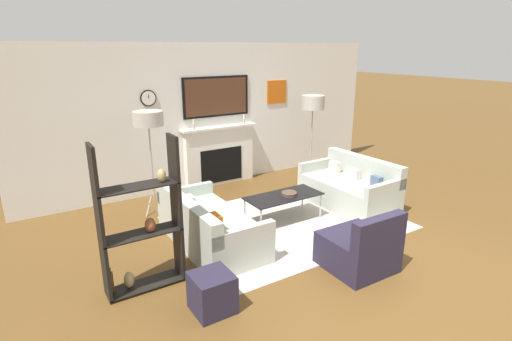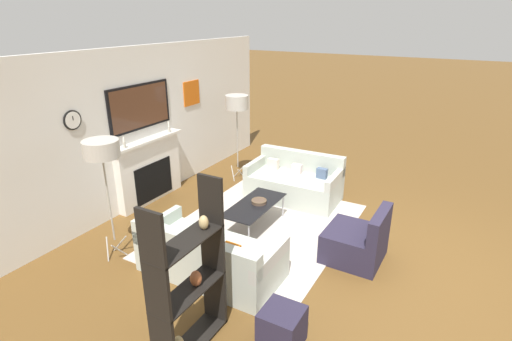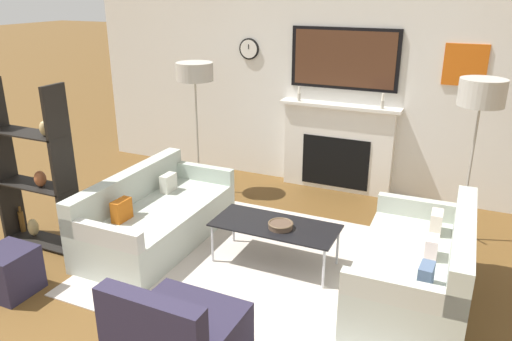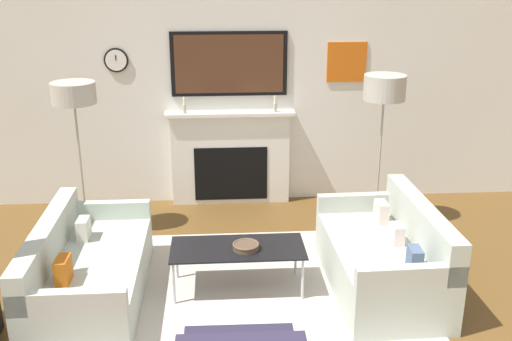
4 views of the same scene
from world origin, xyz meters
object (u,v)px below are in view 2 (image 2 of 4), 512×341
at_px(ottoman, 282,327).
at_px(armchair, 357,242).
at_px(floor_lamp_left, 101,151).
at_px(couch_left, 209,257).
at_px(shelf_unit, 188,281).
at_px(coffee_table, 254,206).
at_px(decorative_bowl, 259,201).
at_px(couch_right, 294,183).
at_px(floor_lamp_right, 237,103).

bearing_deg(ottoman, armchair, -6.85).
bearing_deg(floor_lamp_left, couch_left, -78.38).
xyz_separation_m(floor_lamp_left, shelf_unit, (-0.77, -1.93, -0.78)).
xyz_separation_m(armchair, shelf_unit, (-2.34, 1.02, 0.51)).
xyz_separation_m(coffee_table, shelf_unit, (-2.39, -0.62, 0.38)).
distance_m(decorative_bowl, shelf_unit, 2.55).
distance_m(couch_right, shelf_unit, 3.79).
bearing_deg(floor_lamp_right, couch_left, -154.78).
xyz_separation_m(couch_right, floor_lamp_right, (0.29, 1.39, 1.28)).
height_order(armchair, coffee_table, armchair).
distance_m(coffee_table, floor_lamp_right, 2.39).
distance_m(armchair, floor_lamp_left, 3.58).
bearing_deg(ottoman, floor_lamp_left, 83.37).
bearing_deg(armchair, couch_left, 129.59).
bearing_deg(floor_lamp_left, ottoman, -96.63).
bearing_deg(couch_left, coffee_table, 3.78).
height_order(couch_right, ottoman, couch_right).
distance_m(couch_right, armchair, 2.08).
relative_size(coffee_table, shelf_unit, 0.70).
relative_size(couch_right, decorative_bowl, 6.84).
bearing_deg(floor_lamp_left, decorative_bowl, -38.52).
relative_size(couch_right, armchair, 2.09).
bearing_deg(ottoman, decorative_bowl, 34.34).
distance_m(couch_left, decorative_bowl, 1.42).
distance_m(armchair, shelf_unit, 2.60).
bearing_deg(ottoman, shelf_unit, 119.64).
distance_m(coffee_table, ottoman, 2.41).
bearing_deg(floor_lamp_right, shelf_unit, -154.35).
bearing_deg(armchair, couch_right, 48.36).
relative_size(couch_left, armchair, 2.32).
bearing_deg(floor_lamp_right, coffee_table, -141.24).
xyz_separation_m(couch_left, floor_lamp_right, (2.96, 1.39, 1.31)).
bearing_deg(floor_lamp_right, couch_right, -101.65).
bearing_deg(shelf_unit, couch_right, 8.19).
bearing_deg(armchair, shelf_unit, 156.43).
xyz_separation_m(couch_right, decorative_bowl, (-1.26, 0.04, 0.16)).
relative_size(shelf_unit, ottoman, 4.12).
xyz_separation_m(couch_left, ottoman, (-0.60, -1.33, -0.05)).
xyz_separation_m(decorative_bowl, floor_lamp_right, (1.55, 1.35, 1.12)).
xyz_separation_m(couch_right, ottoman, (-3.27, -1.33, -0.09)).
xyz_separation_m(couch_right, coffee_table, (-1.34, 0.09, 0.10)).
bearing_deg(armchair, ottoman, 173.15).
relative_size(couch_left, ottoman, 4.37).
height_order(couch_left, ottoman, couch_left).
height_order(floor_lamp_right, shelf_unit, floor_lamp_right).
xyz_separation_m(couch_left, floor_lamp_left, (-0.29, 1.39, 1.30)).
bearing_deg(couch_right, floor_lamp_left, 154.81).
bearing_deg(ottoman, floor_lamp_right, 37.39).
distance_m(couch_left, couch_right, 2.67).
relative_size(armchair, ottoman, 1.88).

